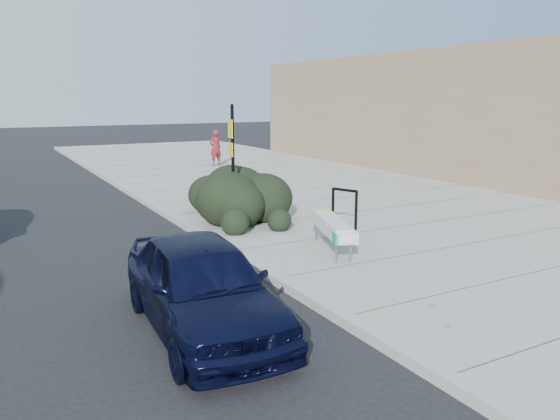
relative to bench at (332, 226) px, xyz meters
The scene contains 9 objects.
ground 2.15m from the bench, 150.60° to the right, with size 120.00×120.00×0.00m, color black.
sidewalk_near 5.57m from the bench, 46.29° to the left, with size 11.20×50.00×0.15m, color gray.
curb_near 4.42m from the bench, 113.96° to the left, with size 0.22×50.00×0.17m, color #9E9E99.
bench is the anchor object (origin of this frame).
bike_rack 1.73m from the bench, 45.93° to the left, with size 0.31×0.67×1.04m.
sign_post 4.18m from the bench, 96.38° to the left, with size 0.12×0.34×2.98m.
hedge 3.99m from the bench, 93.98° to the left, with size 1.96×3.92×1.47m, color black.
sedan_navy 4.23m from the bench, 150.18° to the right, with size 1.62×4.02×1.37m, color black.
pedestrian 15.14m from the bench, 76.66° to the left, with size 0.61×0.40×1.68m, color maroon.
Camera 1 is at (-4.52, -8.09, 3.30)m, focal length 35.00 mm.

